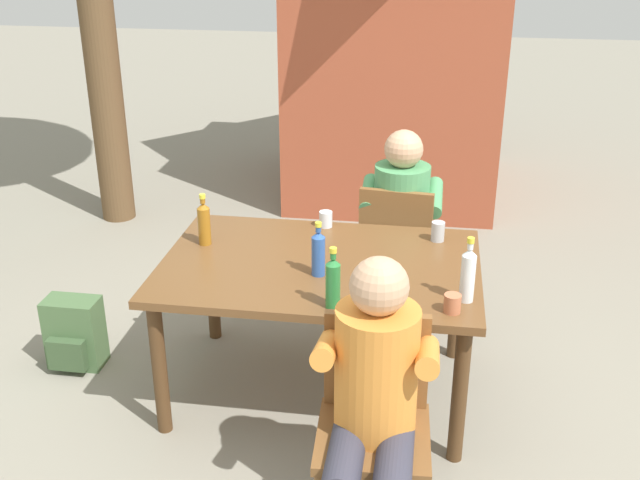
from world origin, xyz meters
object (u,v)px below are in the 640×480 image
object	(u,v)px
bottle_clear	(468,274)
brick_kiosk	(399,17)
chair_near_right	(374,413)
person_in_plaid_shirt	(374,394)
bottle_green	(333,282)
bottle_amber	(204,223)
cup_steel	(438,231)
cup_terracotta	(452,303)
dining_table	(320,278)
person_in_white_shirt	(401,212)
bottle_blue	(318,252)
cup_glass	(326,219)
chair_far_right	(398,245)
backpack_by_near_side	(74,334)

from	to	relation	value
bottle_clear	brick_kiosk	size ratio (longest dim) A/B	0.11
chair_near_right	bottle_clear	world-z (taller)	bottle_clear
person_in_plaid_shirt	bottle_clear	bearing A→B (deg)	61.87
bottle_green	bottle_amber	distance (m)	0.93
cup_steel	bottle_green	bearing A→B (deg)	-119.11
chair_near_right	cup_terracotta	bearing A→B (deg)	55.76
cup_steel	dining_table	bearing A→B (deg)	-147.62
dining_table	person_in_white_shirt	distance (m)	0.99
bottle_green	bottle_amber	xyz separation A→B (m)	(-0.74, 0.56, -0.00)
cup_terracotta	brick_kiosk	xyz separation A→B (m)	(-0.46, 3.65, 0.70)
cup_steel	bottle_blue	bearing A→B (deg)	-138.42
person_in_white_shirt	brick_kiosk	world-z (taller)	brick_kiosk
cup_steel	cup_glass	bearing A→B (deg)	170.67
dining_table	bottle_amber	xyz separation A→B (m)	(-0.61, 0.13, 0.20)
chair_far_right	backpack_by_near_side	world-z (taller)	chair_far_right
chair_far_right	cup_terracotta	bearing A→B (deg)	-76.49
bottle_blue	brick_kiosk	xyz separation A→B (m)	(0.15, 3.38, 0.63)
dining_table	bottle_amber	size ratio (longest dim) A/B	5.70
bottle_green	cup_terracotta	world-z (taller)	bottle_green
dining_table	bottle_clear	bearing A→B (deg)	-22.38
person_in_plaid_shirt	cup_glass	bearing A→B (deg)	105.55
bottle_blue	bottle_clear	world-z (taller)	bottle_clear
dining_table	bottle_clear	world-z (taller)	bottle_clear
person_in_plaid_shirt	cup_terracotta	size ratio (longest dim) A/B	14.43
chair_far_right	cup_glass	xyz separation A→B (m)	(-0.38, -0.37, 0.29)
chair_near_right	cup_steel	bearing A→B (deg)	79.51
bottle_clear	cup_steel	xyz separation A→B (m)	(-0.13, 0.64, -0.08)
cup_glass	backpack_by_near_side	size ratio (longest dim) A/B	0.22
bottle_blue	cup_terracotta	world-z (taller)	bottle_blue
dining_table	person_in_plaid_shirt	world-z (taller)	person_in_plaid_shirt
person_in_plaid_shirt	bottle_green	bearing A→B (deg)	114.30
cup_glass	backpack_by_near_side	distance (m)	1.50
person_in_plaid_shirt	cup_terracotta	bearing A→B (deg)	61.94
person_in_plaid_shirt	brick_kiosk	size ratio (longest dim) A/B	0.42
dining_table	cup_glass	world-z (taller)	cup_glass
chair_near_right	cup_steel	xyz separation A→B (m)	(0.22, 1.18, 0.30)
chair_near_right	bottle_green	xyz separation A→B (m)	(-0.22, 0.39, 0.37)
dining_table	person_in_plaid_shirt	bearing A→B (deg)	-69.54
dining_table	bottle_green	world-z (taller)	bottle_green
cup_terracotta	person_in_plaid_shirt	bearing A→B (deg)	-118.06
dining_table	backpack_by_near_side	size ratio (longest dim) A/B	3.88
chair_near_right	bottle_green	size ratio (longest dim) A/B	3.10
brick_kiosk	bottle_amber	bearing A→B (deg)	-104.09
bottle_blue	bottle_amber	world-z (taller)	bottle_amber
chair_near_right	bottle_clear	size ratio (longest dim) A/B	2.89
dining_table	cup_steel	bearing A→B (deg)	32.38
chair_far_right	cup_glass	size ratio (longest dim) A/B	10.18
bottle_green	brick_kiosk	xyz separation A→B (m)	(0.05, 3.68, 0.62)
cup_steel	chair_near_right	bearing A→B (deg)	-100.49
bottle_amber	cup_terracotta	bearing A→B (deg)	-23.04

